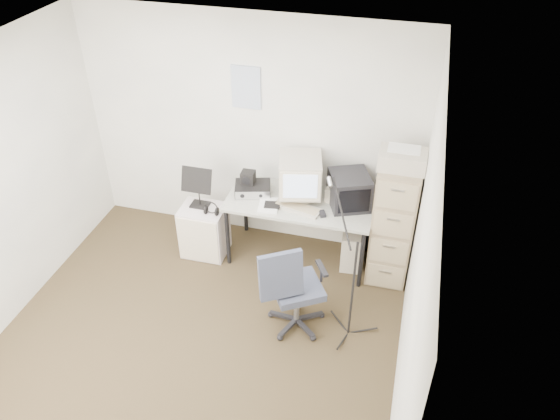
% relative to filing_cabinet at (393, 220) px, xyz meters
% --- Properties ---
extents(floor, '(3.60, 3.60, 0.01)m').
position_rel_filing_cabinet_xyz_m(floor, '(-1.58, -1.48, -0.66)').
color(floor, '#382E1D').
rests_on(floor, ground).
extents(ceiling, '(3.60, 3.60, 0.01)m').
position_rel_filing_cabinet_xyz_m(ceiling, '(-1.58, -1.48, 1.85)').
color(ceiling, white).
rests_on(ceiling, ground).
extents(wall_back, '(3.60, 0.02, 2.50)m').
position_rel_filing_cabinet_xyz_m(wall_back, '(-1.58, 0.32, 0.60)').
color(wall_back, white).
rests_on(wall_back, ground).
extents(wall_right, '(0.02, 3.60, 2.50)m').
position_rel_filing_cabinet_xyz_m(wall_right, '(0.22, -1.48, 0.60)').
color(wall_right, white).
rests_on(wall_right, ground).
extents(wall_calendar, '(0.30, 0.02, 0.44)m').
position_rel_filing_cabinet_xyz_m(wall_calendar, '(-1.60, 0.31, 1.10)').
color(wall_calendar, white).
rests_on(wall_calendar, wall_back).
extents(filing_cabinet, '(0.40, 0.60, 1.30)m').
position_rel_filing_cabinet_xyz_m(filing_cabinet, '(0.00, 0.00, 0.00)').
color(filing_cabinet, gray).
rests_on(filing_cabinet, floor).
extents(printer, '(0.43, 0.29, 0.17)m').
position_rel_filing_cabinet_xyz_m(printer, '(0.00, -0.07, 0.73)').
color(printer, '#B3AC9A').
rests_on(printer, filing_cabinet).
extents(desk, '(1.50, 0.70, 0.73)m').
position_rel_filing_cabinet_xyz_m(desk, '(-0.95, -0.03, -0.29)').
color(desk, beige).
rests_on(desk, floor).
extents(crt_monitor, '(0.51, 0.52, 0.46)m').
position_rel_filing_cabinet_xyz_m(crt_monitor, '(-0.97, 0.04, 0.31)').
color(crt_monitor, '#B3AC9A').
rests_on(crt_monitor, desk).
extents(crt_tv, '(0.50, 0.51, 0.34)m').
position_rel_filing_cabinet_xyz_m(crt_tv, '(-0.47, 0.04, 0.25)').
color(crt_tv, black).
rests_on(crt_tv, desk).
extents(desk_speaker, '(0.11, 0.11, 0.16)m').
position_rel_filing_cabinet_xyz_m(desk_speaker, '(-0.66, 0.04, 0.16)').
color(desk_speaker, beige).
rests_on(desk_speaker, desk).
extents(keyboard, '(0.51, 0.28, 0.03)m').
position_rel_filing_cabinet_xyz_m(keyboard, '(-0.95, -0.17, 0.09)').
color(keyboard, '#B3AC9A').
rests_on(keyboard, desk).
extents(mouse, '(0.10, 0.12, 0.03)m').
position_rel_filing_cabinet_xyz_m(mouse, '(-0.69, -0.21, 0.10)').
color(mouse, black).
rests_on(mouse, desk).
extents(radio_receiver, '(0.42, 0.35, 0.10)m').
position_rel_filing_cabinet_xyz_m(radio_receiver, '(-1.46, -0.01, 0.13)').
color(radio_receiver, black).
rests_on(radio_receiver, desk).
extents(radio_speaker, '(0.14, 0.13, 0.14)m').
position_rel_filing_cabinet_xyz_m(radio_speaker, '(-1.51, 0.00, 0.25)').
color(radio_speaker, black).
rests_on(radio_speaker, radio_receiver).
extents(papers, '(0.23, 0.29, 0.02)m').
position_rel_filing_cabinet_xyz_m(papers, '(-1.24, -0.20, 0.09)').
color(papers, white).
rests_on(papers, desk).
extents(pc_tower, '(0.24, 0.47, 0.43)m').
position_rel_filing_cabinet_xyz_m(pc_tower, '(-0.39, 0.05, -0.44)').
color(pc_tower, '#B3AC9A').
rests_on(pc_tower, floor).
extents(office_chair, '(0.76, 0.76, 0.96)m').
position_rel_filing_cabinet_xyz_m(office_chair, '(-0.75, -0.99, -0.17)').
color(office_chair, '#404556').
rests_on(office_chair, floor).
extents(side_cart, '(0.47, 0.38, 0.58)m').
position_rel_filing_cabinet_xyz_m(side_cart, '(-1.96, -0.22, -0.36)').
color(side_cart, silver).
rests_on(side_cart, floor).
extents(music_stand, '(0.34, 0.21, 0.47)m').
position_rel_filing_cabinet_xyz_m(music_stand, '(-2.00, -0.17, 0.16)').
color(music_stand, black).
rests_on(music_stand, side_cart).
extents(headphones, '(0.21, 0.21, 0.03)m').
position_rel_filing_cabinet_xyz_m(headphones, '(-1.83, -0.28, -0.02)').
color(headphones, black).
rests_on(headphones, side_cart).
extents(mic_stand, '(0.03, 0.03, 1.41)m').
position_rel_filing_cabinet_xyz_m(mic_stand, '(-0.25, -0.98, 0.06)').
color(mic_stand, black).
rests_on(mic_stand, floor).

